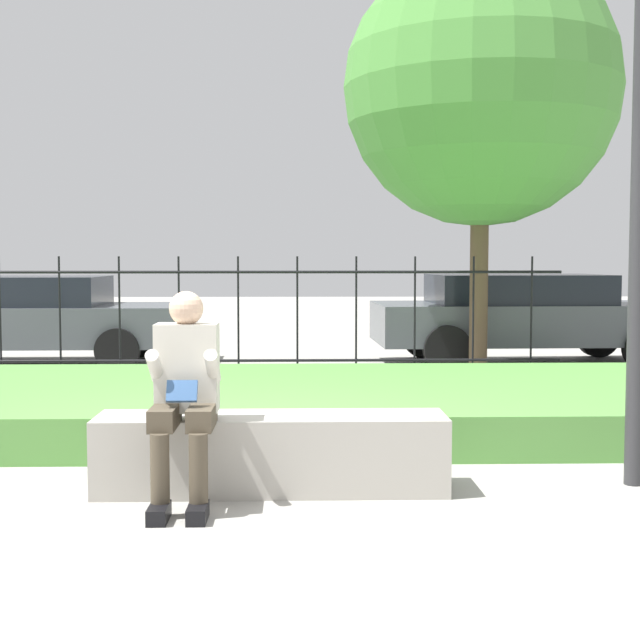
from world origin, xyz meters
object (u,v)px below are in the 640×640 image
stone_bench (272,457)px  car_parked_left (21,317)px  car_parked_right (526,315)px  tree_behind_fence (481,89)px  person_seated_reader (185,387)px

stone_bench → car_parked_left: car_parked_left is taller
stone_bench → car_parked_right: bearing=63.5°
stone_bench → tree_behind_fence: (2.47, 5.56, 3.39)m
car_parked_right → tree_behind_fence: tree_behind_fence is taller
car_parked_left → tree_behind_fence: size_ratio=0.88×
person_seated_reader → car_parked_left: bearing=113.8°
stone_bench → car_parked_right: size_ratio=0.51×
car_parked_right → car_parked_left: (-7.12, 0.13, -0.02)m
car_parked_left → tree_behind_fence: bearing=-14.0°
stone_bench → car_parked_left: size_ratio=0.47×
person_seated_reader → tree_behind_fence: (2.98, 5.85, 2.90)m
person_seated_reader → car_parked_right: person_seated_reader is taller
person_seated_reader → tree_behind_fence: 7.17m
tree_behind_fence → stone_bench: bearing=-114.0°
stone_bench → person_seated_reader: size_ratio=1.73×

